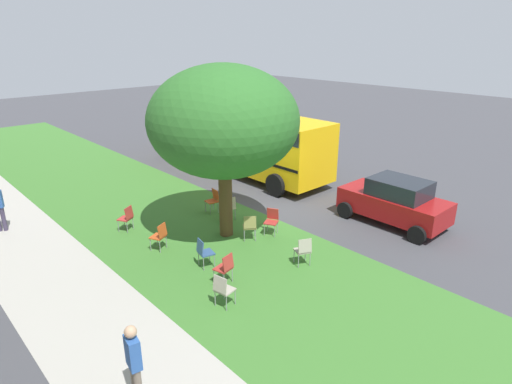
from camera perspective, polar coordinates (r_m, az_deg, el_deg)
The scene contains 17 objects.
ground at distance 16.34m, azimuth 1.37°, elevation -2.65°, with size 80.00×80.00×0.00m, color #424247.
grass_verge at distance 14.49m, azimuth -7.82°, elevation -5.95°, with size 48.00×6.00×0.01m, color #3D752D.
sidewalk_strip at distance 12.85m, azimuth -24.34°, elevation -11.38°, with size 48.00×2.80×0.01m, color #ADA89E.
street_tree at distance 13.41m, azimuth -4.30°, elevation 9.24°, with size 4.68×4.68×5.55m.
chair_0 at distance 10.79m, azimuth -4.39°, elevation -12.57°, with size 0.49×0.49×0.88m.
chair_1 at distance 13.68m, azimuth -12.60°, elevation -5.52°, with size 0.56×0.55×0.88m.
chair_2 at distance 12.58m, azimuth 6.27°, elevation -7.53°, with size 0.56×0.55×0.88m.
chair_3 at distance 13.97m, azimuth -0.83°, elevation -4.45°, with size 0.58×0.58×0.88m.
chair_4 at distance 16.24m, azimuth -5.67°, elevation -0.92°, with size 0.46×0.47×0.88m.
chair_5 at distance 15.26m, azimuth -16.71°, elevation -3.14°, with size 0.57×0.57×0.88m.
chair_6 at distance 12.50m, azimuth -6.91°, elevation -7.73°, with size 0.50×0.50×0.88m.
chair_7 at distance 14.42m, azimuth 2.09°, elevation -3.63°, with size 0.56×0.57×0.88m.
chair_8 at distance 15.50m, azimuth -3.54°, elevation -1.92°, with size 0.51×0.51×0.88m.
chair_9 at distance 11.67m, azimuth -4.11°, elevation -9.80°, with size 0.50×0.50×0.88m.
parked_car at distance 15.85m, azimuth 17.87°, elevation -1.15°, with size 3.70×1.92×1.65m.
school_bus at distance 21.08m, azimuth -2.67°, elevation 7.63°, with size 10.40×2.80×2.88m.
pedestrian_0 at distance 8.41m, azimuth -15.80°, elevation -20.87°, with size 0.39×0.26×1.69m.
Camera 1 is at (-10.79, 10.50, 6.35)m, focal length 30.29 mm.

